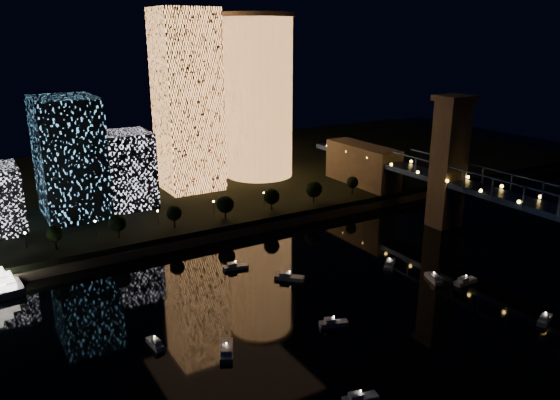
{
  "coord_description": "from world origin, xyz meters",
  "views": [
    {
      "loc": [
        -92.07,
        -88.51,
        71.97
      ],
      "look_at": [
        -5.93,
        55.0,
        20.24
      ],
      "focal_mm": 35.0,
      "sensor_mm": 36.0,
      "label": 1
    }
  ],
  "objects": [
    {
      "name": "tower_rectangular",
      "position": [
        -4.74,
        134.61,
        43.32
      ],
      "size": [
        24.09,
        24.09,
        76.64
      ],
      "primitive_type": "cube",
      "color": "#FF9E51",
      "rests_on": "far_bank"
    },
    {
      "name": "far_bank",
      "position": [
        0.0,
        160.0,
        2.5
      ],
      "size": [
        420.0,
        160.0,
        5.0
      ],
      "primitive_type": "cube",
      "color": "black",
      "rests_on": "ground"
    },
    {
      "name": "ground",
      "position": [
        0.0,
        0.0,
        0.0
      ],
      "size": [
        520.0,
        520.0,
        0.0
      ],
      "primitive_type": "plane",
      "color": "black",
      "rests_on": "ground"
    },
    {
      "name": "motorboats",
      "position": [
        -11.27,
        14.69,
        0.81
      ],
      "size": [
        95.99,
        77.34,
        2.78
      ],
      "color": "silver",
      "rests_on": "ground"
    },
    {
      "name": "tower_cylindrical",
      "position": [
        32.37,
        138.63,
        42.82
      ],
      "size": [
        34.0,
        34.0,
        75.38
      ],
      "color": "#FF9E51",
      "rests_on": "far_bank"
    },
    {
      "name": "street_lamps",
      "position": [
        -34.0,
        94.0,
        9.02
      ],
      "size": [
        132.7,
        0.7,
        5.65
      ],
      "color": "black",
      "rests_on": "far_bank"
    },
    {
      "name": "esplanade_trees",
      "position": [
        -29.17,
        88.0,
        10.47
      ],
      "size": [
        165.46,
        6.97,
        8.98
      ],
      "color": "black",
      "rests_on": "far_bank"
    },
    {
      "name": "midrise_blocks",
      "position": [
        -68.69,
        122.06,
        22.4
      ],
      "size": [
        92.03,
        31.17,
        44.56
      ],
      "color": "white",
      "rests_on": "far_bank"
    },
    {
      "name": "seawall",
      "position": [
        0.0,
        82.0,
        1.5
      ],
      "size": [
        420.0,
        6.0,
        3.0
      ],
      "primitive_type": "cube",
      "color": "#6B5E4C",
      "rests_on": "ground"
    }
  ]
}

